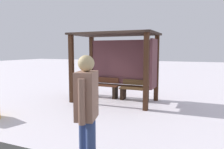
% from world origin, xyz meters
% --- Properties ---
extents(ground_plane, '(60.00, 60.00, 0.00)m').
position_xyz_m(ground_plane, '(0.00, 0.00, 0.00)').
color(ground_plane, silver).
extents(bus_shelter, '(2.94, 1.74, 2.43)m').
position_xyz_m(bus_shelter, '(0.14, 0.29, 1.68)').
color(bus_shelter, '#3A2114').
rests_on(bus_shelter, ground).
extents(bench_left_inside, '(1.08, 0.35, 0.77)m').
position_xyz_m(bench_left_inside, '(-0.60, 0.45, 0.35)').
color(bench_left_inside, '#522C1B').
rests_on(bench_left_inside, ground).
extents(bench_center_inside, '(1.08, 0.41, 0.74)m').
position_xyz_m(bench_center_inside, '(0.60, 0.45, 0.34)').
color(bench_center_inside, brown).
rests_on(bench_center_inside, ground).
extents(person_walking, '(0.37, 0.61, 1.77)m').
position_xyz_m(person_walking, '(1.46, -4.48, 1.04)').
color(person_walking, '#906956').
rests_on(person_walking, ground).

